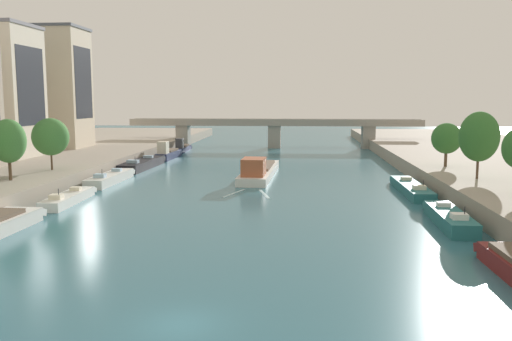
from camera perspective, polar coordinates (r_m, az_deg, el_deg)
name	(u,v)px	position (r m, az deg, el deg)	size (l,w,h in m)	color
ground_plane	(181,325)	(27.80, -7.96, -15.87)	(400.00, 400.00, 0.00)	#2D6070
quay_left	(10,164)	(92.20, -24.60, 0.67)	(36.00, 170.00, 2.14)	gray
barge_midriver	(259,170)	(76.86, 0.32, 0.04)	(4.74, 22.70, 3.35)	silver
wake_behind_barge	(249,194)	(63.30, -0.75, -2.46)	(5.60, 6.00, 0.03)	#A0CCD6
moored_boat_left_upstream	(69,198)	(61.17, -19.23, -2.75)	(2.56, 11.33, 2.08)	silver
moored_boat_left_gap_after	(111,178)	(74.47, -15.15, -0.74)	(2.68, 13.17, 2.27)	silver
moored_boat_left_near	(142,164)	(88.71, -11.94, 0.70)	(3.71, 15.96, 2.43)	black
moored_boat_left_downstream	(168,153)	(101.81, -9.28, 1.82)	(2.65, 11.52, 3.45)	#1E284C
moored_boat_left_midway	(183,147)	(115.47, -7.79, 2.44)	(2.09, 10.52, 3.01)	#1E284C
moored_boat_right_gap_after	(449,218)	(50.59, 19.76, -4.72)	(2.61, 11.68, 2.34)	#23666B
moored_boat_right_lone	(411,188)	(66.60, 16.09, -1.78)	(2.64, 15.12, 2.18)	#23666B
tree_left_by_lamp	(8,141)	(64.91, -24.75, 2.84)	(3.75, 3.75, 6.76)	brown
tree_left_nearest	(50,137)	(72.55, -20.94, 3.35)	(4.54, 4.54, 6.55)	brown
tree_right_third	(479,137)	(65.00, 22.56, 3.34)	(4.37, 4.37, 7.56)	brown
tree_right_far	(447,138)	(75.63, 19.54, 3.22)	(3.93, 3.93, 5.79)	brown
building_left_corner	(51,88)	(107.38, -20.88, 8.21)	(12.75, 9.75, 22.03)	beige
bridge_far	(274,129)	(123.57, 1.97, 4.40)	(66.48, 4.40, 6.55)	gray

